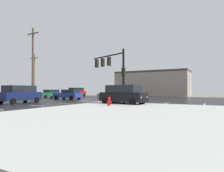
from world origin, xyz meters
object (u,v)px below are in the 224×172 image
sedan_green (49,94)px  sedan_blue (68,94)px  sedan_grey (118,96)px  utility_pole_mid (33,63)px  traffic_signal_mast (112,67)px  fire_hydrant (109,101)px  utility_pole_far (34,75)px  suv_navy (20,94)px  suv_red (76,92)px  suv_black (123,94)px

sedan_green → sedan_blue: bearing=69.9°
sedan_grey → utility_pole_mid: bearing=8.6°
sedan_grey → traffic_signal_mast: bearing=105.6°
traffic_signal_mast → fire_hydrant: bearing=134.9°
utility_pole_mid → utility_pole_far: bearing=139.7°
suv_navy → suv_red: (-8.80, 21.04, 0.00)m
fire_hydrant → suv_black: 3.16m
suv_red → sedan_grey: 23.10m
sedan_blue → sedan_grey: size_ratio=1.00×
suv_navy → utility_pole_mid: (-3.51, 4.63, 4.41)m
sedan_blue → suv_black: 13.37m
suv_navy → sedan_blue: bearing=0.6°
fire_hydrant → utility_pole_mid: (-15.09, 4.09, 4.97)m
suv_red → utility_pole_mid: 17.80m
suv_red → sedan_grey: suv_red is taller
suv_black → fire_hydrant: bearing=-81.9°
sedan_green → sedan_grey: (16.86, -5.00, 0.00)m
utility_pole_mid → suv_red: bearing=107.9°
sedan_grey → sedan_green: bearing=-17.0°
suv_navy → sedan_green: size_ratio=1.08×
fire_hydrant → suv_navy: (-11.58, -0.54, 0.55)m
sedan_grey → fire_hydrant: bearing=109.9°
sedan_green → suv_red: bearing=-171.9°
utility_pole_mid → suv_navy: bearing=-52.9°
utility_pole_far → suv_navy: bearing=-44.4°
suv_navy → suv_red: size_ratio=1.02×
utility_pole_far → sedan_green: bearing=-7.7°
sedan_blue → suv_red: 14.43m
utility_pole_mid → fire_hydrant: bearing=-15.2°
fire_hydrant → suv_black: (-0.08, 3.11, 0.55)m
suv_navy → fire_hydrant: bearing=-91.2°
suv_red → utility_pole_far: size_ratio=0.55×
sedan_blue → suv_red: bearing=-56.6°
fire_hydrant → suv_red: size_ratio=0.16×
sedan_blue → utility_pole_far: size_ratio=0.52×
fire_hydrant → sedan_grey: sedan_grey is taller
sedan_green → sedan_blue: same height
suv_black → utility_pole_far: (-24.14, 8.72, 3.51)m
fire_hydrant → suv_black: size_ratio=0.16×
sedan_grey → utility_pole_far: utility_pole_far is taller
traffic_signal_mast → utility_pole_far: utility_pole_far is taller
suv_navy → utility_pole_far: bearing=41.7°
fire_hydrant → sedan_blue: 14.97m
suv_black → sedan_grey: (-2.21, 3.04, -0.24)m
suv_black → suv_red: bearing=146.1°
sedan_blue → utility_pole_far: 12.93m
sedan_blue → suv_black: (12.21, -5.44, 0.24)m
suv_navy → sedan_grey: 11.46m
sedan_green → fire_hydrant: bearing=60.4°
fire_hydrant → utility_pole_far: 27.26m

